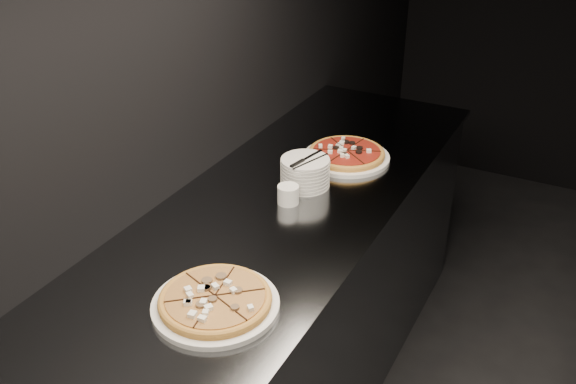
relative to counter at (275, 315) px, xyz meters
The scene contains 7 objects.
wall_left 1.01m from the counter, behind, with size 0.02×5.00×2.80m, color black.
counter is the anchor object (origin of this frame).
pizza_mushroom 0.72m from the counter, 78.18° to the right, with size 0.39×0.39×0.04m.
pizza_tomato 0.68m from the counter, 82.43° to the left, with size 0.39×0.39×0.04m.
plate_stack 0.55m from the counter, 85.95° to the left, with size 0.18×0.18×0.11m.
cutlery 0.60m from the counter, 83.58° to the left, with size 0.10×0.18×0.01m.
ramekin 0.50m from the counter, 72.14° to the left, with size 0.07×0.07×0.07m.
Camera 1 is at (-1.21, -1.64, 2.03)m, focal length 40.00 mm.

